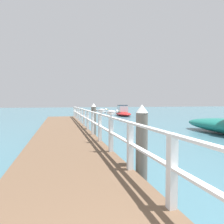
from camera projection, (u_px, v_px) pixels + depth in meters
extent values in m
cube|color=brown|center=(64.00, 135.00, 10.42)|extent=(2.73, 21.52, 0.49)
cube|color=white|center=(172.00, 171.00, 2.73)|extent=(0.12, 0.12, 1.07)
cube|color=white|center=(130.00, 146.00, 4.33)|extent=(0.12, 0.12, 1.07)
cube|color=white|center=(111.00, 134.00, 5.93)|extent=(0.12, 0.12, 1.07)
cube|color=white|center=(100.00, 127.00, 7.53)|extent=(0.12, 0.12, 1.07)
cube|color=white|center=(93.00, 123.00, 9.12)|extent=(0.12, 0.12, 1.07)
cube|color=white|center=(88.00, 120.00, 10.72)|extent=(0.12, 0.12, 1.07)
cube|color=white|center=(84.00, 118.00, 12.32)|extent=(0.12, 0.12, 1.07)
cube|color=white|center=(81.00, 116.00, 13.92)|extent=(0.12, 0.12, 1.07)
cube|color=white|center=(79.00, 115.00, 15.52)|extent=(0.12, 0.12, 1.07)
cube|color=white|center=(77.00, 113.00, 17.12)|extent=(0.12, 0.12, 1.07)
cube|color=white|center=(75.00, 112.00, 18.72)|extent=(0.12, 0.12, 1.07)
cube|color=white|center=(74.00, 112.00, 20.32)|extent=(0.12, 0.12, 1.07)
cube|color=white|center=(88.00, 111.00, 10.70)|extent=(0.10, 19.92, 0.04)
cube|color=white|center=(88.00, 119.00, 10.72)|extent=(0.10, 19.92, 0.04)
cylinder|color=#6B6056|center=(142.00, 149.00, 4.65)|extent=(0.28, 0.28, 1.74)
cone|color=white|center=(142.00, 109.00, 4.60)|extent=(0.29, 0.29, 0.20)
cylinder|color=#6B6056|center=(94.00, 122.00, 11.09)|extent=(0.28, 0.28, 1.74)
cone|color=white|center=(94.00, 105.00, 11.04)|extent=(0.29, 0.29, 0.20)
ellipsoid|color=white|center=(111.00, 113.00, 5.84)|extent=(0.31, 0.24, 0.15)
sphere|color=white|center=(117.00, 111.00, 5.81)|extent=(0.09, 0.09, 0.09)
cone|color=gold|center=(119.00, 111.00, 5.80)|extent=(0.06, 0.04, 0.02)
cone|color=#939399|center=(106.00, 112.00, 5.87)|extent=(0.10, 0.10, 0.07)
ellipsoid|color=#939399|center=(111.00, 112.00, 5.84)|extent=(0.28, 0.25, 0.04)
cylinder|color=tan|center=(111.00, 116.00, 5.88)|extent=(0.01, 0.01, 0.05)
cylinder|color=tan|center=(111.00, 116.00, 5.83)|extent=(0.01, 0.01, 0.05)
ellipsoid|color=white|center=(102.00, 111.00, 7.20)|extent=(0.30, 0.27, 0.15)
sphere|color=white|center=(106.00, 110.00, 7.13)|extent=(0.09, 0.09, 0.09)
cone|color=gold|center=(107.00, 110.00, 7.11)|extent=(0.05, 0.05, 0.02)
cone|color=#939399|center=(97.00, 110.00, 7.26)|extent=(0.11, 0.10, 0.07)
ellipsoid|color=#939399|center=(102.00, 110.00, 7.20)|extent=(0.28, 0.27, 0.04)
cylinder|color=tan|center=(102.00, 113.00, 7.23)|extent=(0.01, 0.01, 0.05)
cylinder|color=tan|center=(101.00, 113.00, 7.18)|extent=(0.01, 0.01, 0.05)
ellipsoid|color=red|center=(123.00, 114.00, 29.15)|extent=(2.50, 5.69, 0.56)
cube|color=white|center=(122.00, 109.00, 29.66)|extent=(1.47, 2.32, 0.90)
cube|color=#334756|center=(122.00, 105.00, 29.63)|extent=(1.37, 2.09, 0.16)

